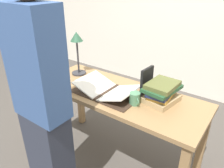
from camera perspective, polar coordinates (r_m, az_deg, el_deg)
name	(u,v)px	position (r m, az deg, el deg)	size (l,w,h in m)	color
ground_plane	(117,158)	(2.34, 1.25, -18.65)	(12.00, 12.00, 0.00)	#47423D
wall_back	(195,6)	(3.36, 20.75, 18.56)	(8.00, 0.06, 2.60)	silver
reading_desk	(117,103)	(1.95, 1.43, -5.07)	(1.52, 0.59, 0.75)	#937047
open_book	(107,90)	(1.86, -1.41, -1.65)	(0.57, 0.34, 0.10)	#38281E
book_stack_tall	(162,92)	(1.76, 12.86, -2.16)	(0.25, 0.32, 0.17)	tan
book_standing_upright	(147,82)	(1.83, 9.04, 0.64)	(0.03, 0.17, 0.24)	black
reading_lamp	(77,45)	(2.18, -9.12, 10.00)	(0.14, 0.14, 0.43)	#2D2D33
coffee_mug	(135,99)	(1.71, 5.97, -3.79)	(0.11, 0.09, 0.10)	#4C7F5B
person_reader	(43,110)	(1.53, -17.49, -6.55)	(0.36, 0.22, 1.73)	#2D3342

